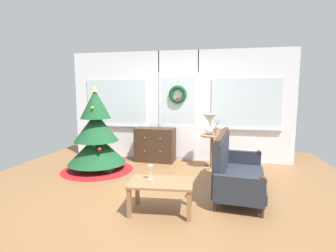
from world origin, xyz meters
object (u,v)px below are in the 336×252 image
at_px(christmas_tree, 97,140).
at_px(coffee_table, 161,186).
at_px(table_lamp, 210,121).
at_px(side_table, 212,145).
at_px(flower_vase, 217,130).
at_px(settee_sofa, 234,170).
at_px(gift_box, 109,169).
at_px(dresser_cabinet, 155,145).
at_px(wine_glass, 150,169).

bearing_deg(christmas_tree, coffee_table, -43.11).
bearing_deg(table_lamp, coffee_table, -103.98).
height_order(side_table, flower_vase, flower_vase).
xyz_separation_m(settee_sofa, side_table, (-0.37, 1.32, 0.13)).
bearing_deg(flower_vase, gift_box, -161.51).
height_order(christmas_tree, flower_vase, christmas_tree).
distance_m(coffee_table, gift_box, 2.01).
xyz_separation_m(settee_sofa, coffee_table, (-0.99, -0.87, -0.02)).
bearing_deg(flower_vase, settee_sofa, -77.81).
bearing_deg(dresser_cabinet, settee_sofa, -44.06).
xyz_separation_m(christmas_tree, coffee_table, (1.70, -1.59, -0.28)).
distance_m(dresser_cabinet, side_table, 1.35).
relative_size(settee_sofa, flower_vase, 4.83).
relative_size(side_table, flower_vase, 2.03).
relative_size(side_table, table_lamp, 1.61).
xyz_separation_m(flower_vase, coffee_table, (-0.72, -2.13, -0.47)).
distance_m(dresser_cabinet, table_lamp, 1.41).
xyz_separation_m(side_table, gift_box, (-1.99, -0.76, -0.42)).
relative_size(table_lamp, gift_box, 2.54).
bearing_deg(gift_box, table_lamp, 22.48).
xyz_separation_m(table_lamp, coffee_table, (-0.56, -2.23, -0.64)).
bearing_deg(table_lamp, christmas_tree, -164.12).
relative_size(christmas_tree, gift_box, 9.98).
xyz_separation_m(christmas_tree, wine_glass, (1.54, -1.53, -0.07)).
relative_size(dresser_cabinet, coffee_table, 1.05).
distance_m(settee_sofa, side_table, 1.37).
xyz_separation_m(side_table, wine_glass, (-0.78, -2.13, 0.06)).
xyz_separation_m(dresser_cabinet, flower_vase, (1.41, -0.37, 0.44)).
bearing_deg(dresser_cabinet, gift_box, -122.83).
distance_m(wine_glass, gift_box, 1.89).
bearing_deg(dresser_cabinet, coffee_table, -74.54).
height_order(table_lamp, coffee_table, table_lamp).
height_order(table_lamp, wine_glass, table_lamp).
relative_size(christmas_tree, side_table, 2.43).
relative_size(dresser_cabinet, gift_box, 5.33).
height_order(side_table, wine_glass, side_table).
bearing_deg(dresser_cabinet, wine_glass, -77.79).
bearing_deg(coffee_table, gift_box, 133.95).
xyz_separation_m(table_lamp, flower_vase, (0.16, -0.10, -0.17)).
bearing_deg(coffee_table, flower_vase, 71.44).
bearing_deg(christmas_tree, dresser_cabinet, 42.01).
relative_size(settee_sofa, gift_box, 9.78).
relative_size(christmas_tree, table_lamp, 3.92).
xyz_separation_m(side_table, table_lamp, (-0.06, 0.04, 0.49)).
bearing_deg(table_lamp, settee_sofa, -72.36).
relative_size(table_lamp, coffee_table, 0.50).
xyz_separation_m(dresser_cabinet, coffee_table, (0.69, -2.50, -0.03)).
bearing_deg(side_table, coffee_table, -105.69).
bearing_deg(wine_glass, dresser_cabinet, 102.21).
distance_m(settee_sofa, gift_box, 2.45).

